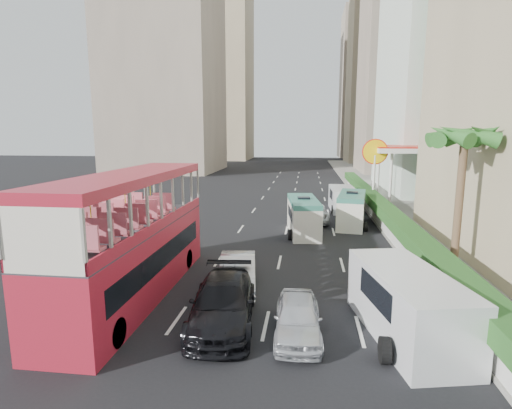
% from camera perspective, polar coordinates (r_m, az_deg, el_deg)
% --- Properties ---
extents(ground_plane, '(200.00, 200.00, 0.00)m').
position_cam_1_polar(ground_plane, '(16.27, 3.57, -13.78)').
color(ground_plane, black).
rests_on(ground_plane, ground).
extents(double_decker_bus, '(2.50, 11.00, 5.06)m').
position_cam_1_polar(double_decker_bus, '(16.87, -17.18, -4.26)').
color(double_decker_bus, '#AE1C2E').
rests_on(double_decker_bus, ground).
extents(car_silver_lane_a, '(2.09, 4.44, 1.41)m').
position_cam_1_polar(car_silver_lane_a, '(17.67, -2.60, -11.78)').
color(car_silver_lane_a, silver).
rests_on(car_silver_lane_a, ground).
extents(car_silver_lane_b, '(1.65, 3.82, 1.28)m').
position_cam_1_polar(car_silver_lane_b, '(13.93, 5.94, -18.13)').
color(car_silver_lane_b, silver).
rests_on(car_silver_lane_b, ground).
extents(car_black, '(2.67, 5.48, 1.54)m').
position_cam_1_polar(car_black, '(14.69, -4.71, -16.54)').
color(car_black, black).
rests_on(car_black, ground).
extents(van_asset, '(2.52, 4.94, 1.34)m').
position_cam_1_polar(van_asset, '(30.75, 8.04, -2.39)').
color(van_asset, silver).
rests_on(van_asset, ground).
extents(minibus_near, '(2.37, 5.46, 2.34)m').
position_cam_1_polar(minibus_near, '(26.74, 6.78, -1.67)').
color(minibus_near, silver).
rests_on(minibus_near, ground).
extents(minibus_far, '(2.58, 5.51, 2.35)m').
position_cam_1_polar(minibus_far, '(29.72, 13.50, -0.70)').
color(minibus_far, silver).
rests_on(minibus_far, ground).
extents(panel_van_near, '(3.26, 5.78, 2.18)m').
position_cam_1_polar(panel_van_near, '(14.28, 20.74, -13.20)').
color(panel_van_near, silver).
rests_on(panel_van_near, ground).
extents(panel_van_far, '(2.17, 5.04, 1.99)m').
position_cam_1_polar(panel_van_far, '(35.51, 12.26, 0.78)').
color(panel_van_far, silver).
rests_on(panel_van_far, ground).
extents(sidewalk, '(6.00, 120.00, 0.18)m').
position_cam_1_polar(sidewalk, '(41.19, 18.49, 0.47)').
color(sidewalk, '#99968C').
rests_on(sidewalk, ground).
extents(kerb_wall, '(0.30, 44.00, 1.00)m').
position_cam_1_polar(kerb_wall, '(29.93, 17.31, -1.77)').
color(kerb_wall, silver).
rests_on(kerb_wall, sidewalk).
extents(hedge, '(1.10, 44.00, 0.70)m').
position_cam_1_polar(hedge, '(29.77, 17.39, -0.17)').
color(hedge, '#2D6626').
rests_on(hedge, kerb_wall).
extents(palm_tree, '(0.36, 0.36, 6.40)m').
position_cam_1_polar(palm_tree, '(20.33, 26.98, -0.08)').
color(palm_tree, brown).
rests_on(palm_tree, sidewalk).
extents(shell_station, '(6.50, 8.00, 5.50)m').
position_cam_1_polar(shell_station, '(39.13, 20.71, 3.79)').
color(shell_station, silver).
rests_on(shell_station, ground).
extents(tower_mid, '(16.00, 16.00, 50.00)m').
position_cam_1_polar(tower_mid, '(77.08, 21.66, 23.20)').
color(tower_mid, gray).
rests_on(tower_mid, ground).
extents(tower_far_a, '(14.00, 14.00, 44.00)m').
position_cam_1_polar(tower_far_a, '(99.40, 17.40, 18.53)').
color(tower_far_a, tan).
rests_on(tower_far_a, ground).
extents(tower_far_b, '(14.00, 14.00, 40.00)m').
position_cam_1_polar(tower_far_b, '(120.70, 15.48, 16.07)').
color(tower_far_b, gray).
rests_on(tower_far_b, ground).
extents(tower_left_a, '(18.00, 18.00, 52.00)m').
position_cam_1_polar(tower_left_a, '(76.67, -13.16, 24.47)').
color(tower_left_a, gray).
rests_on(tower_left_a, ground).
extents(tower_left_b, '(16.00, 16.00, 46.00)m').
position_cam_1_polar(tower_left_b, '(108.58, -5.30, 18.70)').
color(tower_left_b, tan).
rests_on(tower_left_b, ground).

